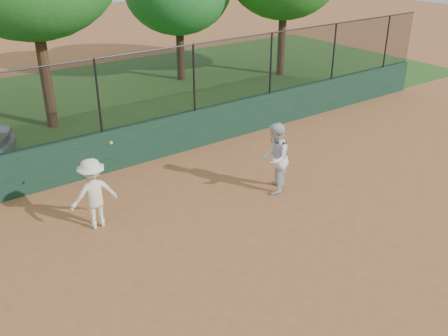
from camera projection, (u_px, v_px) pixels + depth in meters
ground at (257, 271)px, 9.90m from camera, size 80.00×80.00×0.00m
back_wall at (121, 148)px, 14.00m from camera, size 26.00×0.20×1.20m
grass_strip at (51, 112)px, 18.62m from camera, size 36.00×12.00×0.01m
player_second at (275, 158)px, 12.56m from camera, size 1.14×1.11×1.85m
player_main at (94, 194)px, 11.07m from camera, size 1.10×0.66×2.04m
fence_assembly at (115, 92)px, 13.29m from camera, size 26.00×0.06×2.00m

